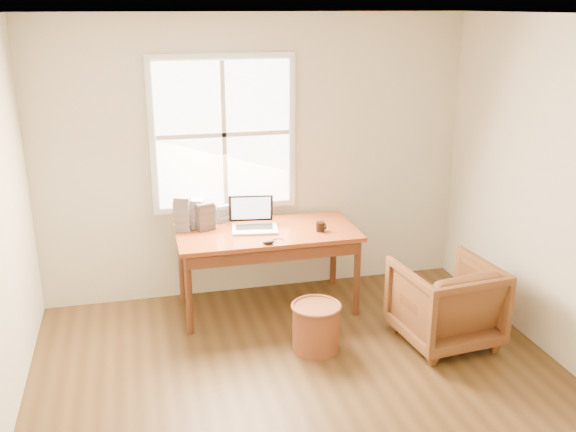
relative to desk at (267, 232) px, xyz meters
name	(u,v)px	position (x,y,z in m)	size (l,w,h in m)	color
room_shell	(317,230)	(-0.02, -1.64, 0.59)	(4.04, 4.54, 2.64)	#4D351A
desk	(267,232)	(0.00, 0.00, 0.00)	(1.60, 0.80, 0.04)	brown
armchair	(445,302)	(1.28, -0.96, -0.38)	(0.74, 0.76, 0.69)	brown
wicker_stool	(316,327)	(0.22, -0.83, -0.54)	(0.38, 0.38, 0.38)	brown
laptop	(255,215)	(-0.10, 0.02, 0.16)	(0.39, 0.41, 0.29)	silver
mouse	(268,242)	(-0.06, -0.34, 0.04)	(0.10, 0.06, 0.03)	black
coffee_mug	(320,227)	(0.46, -0.14, 0.06)	(0.08, 0.08, 0.09)	black
cd_stack_a	(196,214)	(-0.60, 0.21, 0.15)	(0.14, 0.12, 0.27)	silver
cd_stack_b	(204,216)	(-0.53, 0.17, 0.14)	(0.16, 0.14, 0.25)	#222226
cd_stack_c	(183,213)	(-0.72, 0.19, 0.17)	(0.14, 0.12, 0.31)	#A5A7B3
cd_stack_d	(222,213)	(-0.35, 0.34, 0.10)	(0.13, 0.11, 0.16)	#AAAFB5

